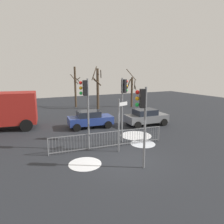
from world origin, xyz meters
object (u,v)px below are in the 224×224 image
(traffic_light_mid_left, at_px, (86,98))
(car_blue_near, at_px, (90,119))
(bare_tree_right, at_px, (75,87))
(traffic_light_foreground_left, at_px, (124,95))
(direction_sign_post, at_px, (119,123))
(bare_tree_centre, at_px, (98,88))
(car_grey_far, at_px, (146,117))
(bare_tree_left, at_px, (132,90))
(traffic_light_foreground_right, at_px, (142,110))

(traffic_light_mid_left, relative_size, car_blue_near, 1.12)
(bare_tree_right, bearing_deg, traffic_light_foreground_left, -93.86)
(direction_sign_post, bearing_deg, bare_tree_centre, 53.16)
(direction_sign_post, bearing_deg, car_grey_far, 21.42)
(traffic_light_foreground_left, distance_m, bare_tree_left, 14.26)
(traffic_light_foreground_left, distance_m, car_grey_far, 5.56)
(traffic_light_mid_left, bearing_deg, direction_sign_post, -116.19)
(car_blue_near, bearing_deg, traffic_light_foreground_right, -86.34)
(traffic_light_foreground_right, relative_size, bare_tree_centre, 0.76)
(traffic_light_foreground_right, xyz_separation_m, bare_tree_centre, (4.41, 16.47, -0.25))
(bare_tree_left, height_order, bare_tree_right, bare_tree_right)
(traffic_light_foreground_left, xyz_separation_m, bare_tree_centre, (3.21, 12.49, -0.46))
(car_blue_near, height_order, car_grey_far, same)
(traffic_light_mid_left, bearing_deg, car_grey_far, -56.67)
(traffic_light_mid_left, distance_m, car_grey_far, 8.03)
(traffic_light_mid_left, height_order, bare_tree_right, bare_tree_right)
(bare_tree_centre, relative_size, bare_tree_right, 1.01)
(bare_tree_centre, bearing_deg, direction_sign_post, -107.23)
(traffic_light_foreground_left, height_order, traffic_light_mid_left, traffic_light_mid_left)
(direction_sign_post, height_order, bare_tree_left, bare_tree_left)
(traffic_light_mid_left, bearing_deg, traffic_light_foreground_left, -74.63)
(traffic_light_mid_left, xyz_separation_m, car_blue_near, (2.01, 4.85, -2.47))
(bare_tree_left, bearing_deg, car_grey_far, -113.77)
(traffic_light_foreground_right, height_order, car_grey_far, traffic_light_foreground_right)
(traffic_light_mid_left, relative_size, bare_tree_right, 0.82)
(traffic_light_foreground_left, xyz_separation_m, bare_tree_left, (7.92, 11.82, -0.96))
(traffic_light_foreground_right, relative_size, car_grey_far, 1.05)
(car_blue_near, xyz_separation_m, bare_tree_left, (8.75, 7.37, 1.50))
(car_blue_near, xyz_separation_m, bare_tree_centre, (4.04, 8.04, 2.00))
(bare_tree_left, height_order, bare_tree_centre, bare_tree_centre)
(bare_tree_right, bearing_deg, car_blue_near, -99.93)
(traffic_light_foreground_right, distance_m, traffic_light_foreground_left, 4.16)
(direction_sign_post, xyz_separation_m, car_blue_near, (0.30, 5.98, -1.06))
(car_grey_far, distance_m, bare_tree_left, 9.81)
(traffic_light_foreground_right, distance_m, car_blue_near, 8.73)
(traffic_light_foreground_right, height_order, direction_sign_post, traffic_light_foreground_right)
(traffic_light_mid_left, relative_size, direction_sign_post, 1.35)
(direction_sign_post, height_order, car_grey_far, direction_sign_post)
(bare_tree_centre, bearing_deg, traffic_light_foreground_left, -104.44)
(traffic_light_mid_left, xyz_separation_m, bare_tree_centre, (6.05, 12.89, -0.47))
(bare_tree_centre, bearing_deg, traffic_light_foreground_right, -105.01)
(traffic_light_foreground_right, relative_size, traffic_light_mid_left, 0.93)
(bare_tree_centre, distance_m, bare_tree_right, 3.31)
(car_blue_near, bearing_deg, bare_tree_right, 86.25)
(bare_tree_right, bearing_deg, direction_sign_post, -97.40)
(direction_sign_post, bearing_deg, bare_tree_left, 36.24)
(traffic_light_foreground_left, bearing_deg, bare_tree_left, 126.84)
(traffic_light_foreground_left, relative_size, traffic_light_mid_left, 1.00)
(direction_sign_post, relative_size, bare_tree_right, 0.60)
(traffic_light_foreground_right, xyz_separation_m, traffic_light_foreground_left, (1.20, 3.98, 0.21))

